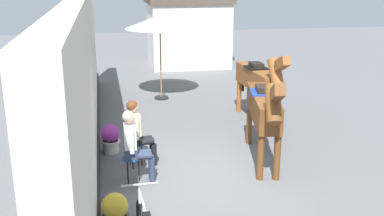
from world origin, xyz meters
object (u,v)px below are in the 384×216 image
object	(u,v)px
seated_visitor_near	(134,142)
flower_planter_far	(110,138)
cafe_parasol	(160,22)
saddled_horse_far	(259,80)
flower_planter_near	(115,213)
seated_visitor_far	(137,130)
saddled_horse_near	(264,108)

from	to	relation	value
seated_visitor_near	flower_planter_far	size ratio (longest dim) A/B	2.17
flower_planter_far	cafe_parasol	bearing A→B (deg)	68.48
saddled_horse_far	flower_planter_near	size ratio (longest dim) A/B	4.68
seated_visitor_near	seated_visitor_far	bearing A→B (deg)	80.61
saddled_horse_far	flower_planter_far	size ratio (longest dim) A/B	4.68
saddled_horse_near	cafe_parasol	world-z (taller)	cafe_parasol
saddled_horse_near	flower_planter_near	world-z (taller)	saddled_horse_near
seated_visitor_near	saddled_horse_near	xyz separation A→B (m)	(2.66, 0.41, 0.38)
saddled_horse_near	cafe_parasol	bearing A→B (deg)	104.42
seated_visitor_far	saddled_horse_near	size ratio (longest dim) A/B	0.47
seated_visitor_far	flower_planter_near	size ratio (longest dim) A/B	2.17
saddled_horse_far	seated_visitor_far	bearing A→B (deg)	-146.61
seated_visitor_near	flower_planter_near	bearing A→B (deg)	-103.71
seated_visitor_far	cafe_parasol	distance (m)	5.46
cafe_parasol	saddled_horse_near	bearing A→B (deg)	-75.58
seated_visitor_far	flower_planter_near	distance (m)	2.55
flower_planter_near	flower_planter_far	xyz separation A→B (m)	(0.02, 3.30, 0.00)
saddled_horse_near	saddled_horse_far	world-z (taller)	same
seated_visitor_near	flower_planter_far	xyz separation A→B (m)	(-0.41, 1.55, -0.44)
seated_visitor_far	cafe_parasol	bearing A→B (deg)	77.27
seated_visitor_near	seated_visitor_far	distance (m)	0.72
seated_visitor_far	flower_planter_far	xyz separation A→B (m)	(-0.53, 0.84, -0.44)
seated_visitor_near	seated_visitor_far	size ratio (longest dim) A/B	1.00
cafe_parasol	seated_visitor_far	bearing A→B (deg)	-102.73
saddled_horse_near	flower_planter_near	distance (m)	3.85
saddled_horse_far	flower_planter_far	bearing A→B (deg)	-160.89
seated_visitor_far	saddled_horse_near	xyz separation A→B (m)	(2.54, -0.30, 0.38)
flower_planter_near	cafe_parasol	distance (m)	8.00
cafe_parasol	saddled_horse_far	bearing A→B (deg)	-53.95
flower_planter_far	seated_visitor_far	bearing A→B (deg)	-58.09
seated_visitor_far	saddled_horse_far	bearing A→B (deg)	33.39
flower_planter_near	cafe_parasol	world-z (taller)	cafe_parasol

